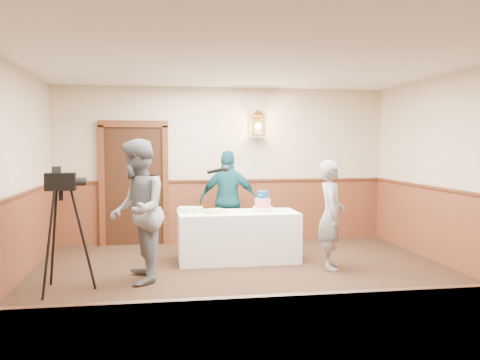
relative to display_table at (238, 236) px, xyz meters
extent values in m
plane|color=black|center=(-0.01, -1.90, -0.38)|extent=(7.00, 7.00, 0.00)
cube|color=#BCAF8D|center=(-0.01, 1.60, 1.02)|extent=(6.00, 0.02, 2.80)
cube|color=#BCAF8D|center=(-0.01, -5.40, 1.02)|extent=(6.00, 0.02, 2.80)
cube|color=white|center=(-0.01, -1.90, 2.42)|extent=(6.00, 7.00, 0.02)
cube|color=brown|center=(-0.01, 1.58, 0.18)|extent=(5.98, 0.04, 1.10)
cube|color=#562C17|center=(-0.01, 1.56, 0.75)|extent=(5.98, 0.07, 0.04)
cube|color=black|center=(-1.61, 1.55, 0.68)|extent=(1.00, 0.06, 2.10)
cube|color=white|center=(0.00, 0.00, 0.00)|extent=(1.80, 0.80, 0.75)
cube|color=beige|center=(0.39, 0.04, 0.41)|extent=(0.37, 0.37, 0.06)
cylinder|color=red|center=(0.39, 0.04, 0.51)|extent=(0.24, 0.24, 0.14)
cylinder|color=#144A98|center=(0.39, 0.04, 0.63)|extent=(0.17, 0.17, 0.11)
cube|color=#F4E892|center=(-0.38, -0.11, 0.41)|extent=(0.36, 0.32, 0.06)
cube|color=#B0E8A4|center=(-0.72, 0.06, 0.41)|extent=(0.40, 0.35, 0.08)
imported|color=slate|center=(-1.46, -0.99, 0.55)|extent=(0.73, 0.92, 1.84)
cylinder|color=black|center=(-0.46, -1.08, 1.06)|extent=(0.23, 0.08, 0.09)
sphere|color=black|center=(-0.33, -1.10, 1.08)|extent=(0.08, 0.08, 0.08)
imported|color=gray|center=(1.23, -0.69, 0.40)|extent=(0.50, 0.64, 1.55)
imported|color=#124953|center=(-0.02, 0.85, 0.46)|extent=(1.04, 0.60, 1.67)
cube|color=black|center=(-2.34, -1.25, 0.95)|extent=(0.36, 0.21, 0.21)
cylinder|color=black|center=(-2.11, -1.24, 0.95)|extent=(0.15, 0.11, 0.10)
camera|label=1|loc=(-1.18, -7.55, 1.40)|focal=38.00mm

